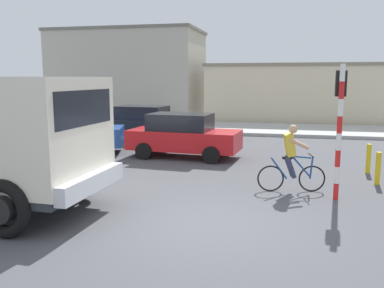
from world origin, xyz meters
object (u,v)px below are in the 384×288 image
Objects in this scene: bollard_near at (378,168)px; car_far_side at (144,123)px; car_white_mid at (183,135)px; cyclist at (291,158)px; bollard_far at (369,159)px; car_red_near at (71,132)px; traffic_light_pole at (340,113)px.

car_far_side is at bearing 144.99° from bollard_near.
car_white_mid is 6.69m from bollard_near.
bollard_far is at bearing 49.04° from cyclist.
car_red_near is 10.61m from bollard_far.
car_white_mid is at bearing 134.32° from cyclist.
bollard_far is at bearing -28.50° from car_far_side.
cyclist is 2.66m from bollard_near.
bollard_far is at bearing -5.87° from car_red_near.
traffic_light_pole reaches higher than car_far_side.
bollard_near is at bearing 28.58° from cyclist.
car_red_near is 4.42m from car_white_mid.
car_white_mid reaches higher than bollard_far.
bollard_far is (8.89, -4.83, -0.37)m from car_far_side.
car_white_mid is (-3.82, 3.92, -0.05)m from cyclist.
cyclist reaches higher than car_white_mid.
traffic_light_pole is 0.77× the size of car_far_side.
traffic_light_pole reaches higher than car_white_mid.
bollard_far is (2.31, 2.66, -0.41)m from cyclist.
car_white_mid reaches higher than bollard_near.
cyclist is at bearing -45.68° from car_white_mid.
bollard_far is (0.00, 1.40, 0.00)m from bollard_near.
traffic_light_pole is 2.63m from bollard_near.
cyclist is at bearing -48.65° from car_far_side.
cyclist is at bearing -24.41° from car_red_near.
car_red_near is 1.04× the size of car_far_side.
car_red_near is 4.80× the size of bollard_far.
car_white_mid is 4.58× the size of bollard_near.
car_white_mid is 6.27m from bollard_far.
car_far_side is at bearing 134.13° from traffic_light_pole.
car_red_near is at bearing 166.75° from bollard_near.
bollard_near and bollard_far have the same top height.
traffic_light_pole reaches higher than bollard_far.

